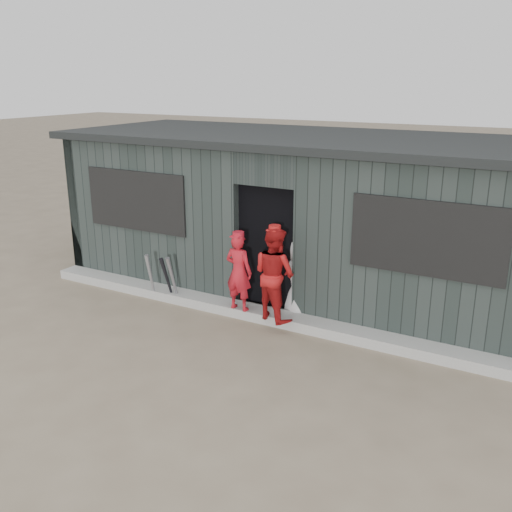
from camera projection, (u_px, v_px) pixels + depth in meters
The scene contains 9 objects.
ground at pixel (187, 369), 7.21m from camera, with size 80.00×80.00×0.00m, color #6E5F4C.
curb at pixel (257, 313), 8.70m from camera, with size 8.00×0.36×0.15m, color gray.
bat_left at pixel (151, 277), 9.32m from camera, with size 0.07×0.07×0.80m, color #919299.
bat_mid at pixel (173, 280), 9.17m from camera, with size 0.07×0.07×0.81m, color gray.
bat_right at pixel (167, 280), 9.22m from camera, with size 0.07×0.07×0.80m, color black.
player_red_left at pixel (239, 272), 8.50m from camera, with size 0.43×0.29×1.19m, color #B41621.
player_red_right at pixel (274, 274), 8.15m from camera, with size 0.67×0.52×1.38m, color #A21314.
player_grey_back at pixel (300, 279), 8.57m from camera, with size 0.60×0.39×1.23m, color #B1B1B1.
dugout at pixel (304, 214), 9.74m from camera, with size 8.30×3.30×2.62m.
Camera 1 is at (3.90, -5.21, 3.53)m, focal length 40.00 mm.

